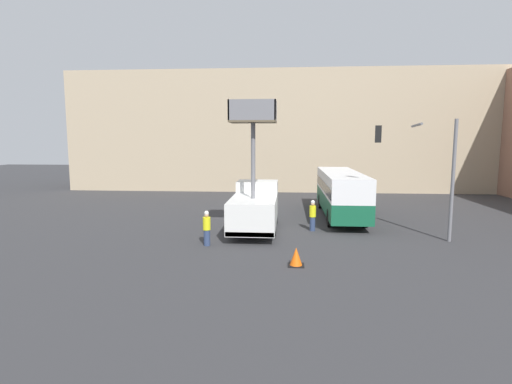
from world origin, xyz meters
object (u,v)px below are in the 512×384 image
Objects in this scene: utility_truck at (255,205)px; traffic_cone_near_truck at (296,257)px; traffic_light_pole at (426,159)px; road_worker_directing at (313,215)px; road_worker_near_truck at (207,228)px; city_bus at (341,190)px.

traffic_cone_near_truck is (2.25, -6.34, -1.18)m from utility_truck.
road_worker_directing is (-5.65, 1.71, -3.39)m from traffic_light_pole.
utility_truck is at bearing -62.96° from road_worker_near_truck.
traffic_light_pole is (3.47, -6.26, 2.46)m from city_bus.
road_worker_near_truck is at bearing -121.72° from utility_truck.
city_bus is 11.33m from road_worker_near_truck.
traffic_light_pole reaches higher than road_worker_directing.
traffic_light_pole is at bearing -113.86° from road_worker_directing.
city_bus is at bearing -32.58° from road_worker_directing.
utility_truck reaches higher than traffic_light_pole.
city_bus is 6.12× the size of road_worker_near_truck.
utility_truck is 4.11m from road_worker_near_truck.
road_worker_directing is at bearing 80.64° from traffic_cone_near_truck.
road_worker_near_truck is at bearing 145.84° from city_bus.
traffic_light_pole reaches higher than traffic_cone_near_truck.
traffic_light_pole is 8.09× the size of traffic_cone_near_truck.
traffic_cone_near_truck is at bearing -154.69° from road_worker_near_truck.
road_worker_near_truck is 2.27× the size of traffic_cone_near_truck.
utility_truck is at bearing 109.53° from traffic_cone_near_truck.
traffic_light_pole is 6.80m from road_worker_directing.
road_worker_near_truck is at bearing 146.56° from traffic_cone_near_truck.
traffic_light_pole reaches higher than road_worker_near_truck.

